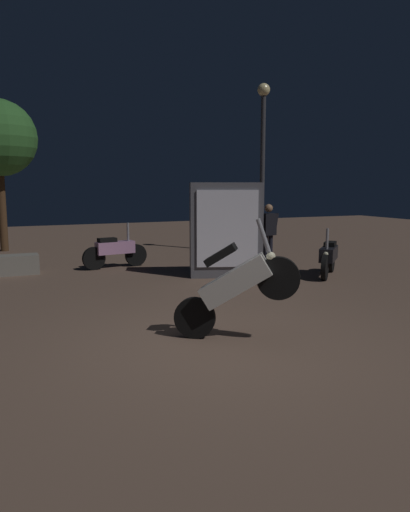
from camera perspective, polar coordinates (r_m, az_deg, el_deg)
ground_plane at (r=6.29m, az=1.68°, el=-10.59°), size 40.00×40.00×0.00m
motorcycle_white_foreground at (r=6.31m, az=3.62°, el=-3.52°), size 1.43×1.02×1.63m
motorcycle_pink_parked_left at (r=12.10m, az=-10.63°, el=0.66°), size 1.66×0.43×1.11m
motorcycle_black_parked_right at (r=11.20m, az=14.45°, el=-0.09°), size 1.26×1.23×1.11m
person_rider_beside at (r=12.55m, az=7.52°, el=3.22°), size 0.66×0.29×1.56m
streetlamp_near at (r=14.36m, az=6.87°, el=12.70°), size 0.36×0.36×4.91m
kiosk_billboard at (r=10.74m, az=2.50°, el=3.12°), size 1.68×0.99×2.10m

